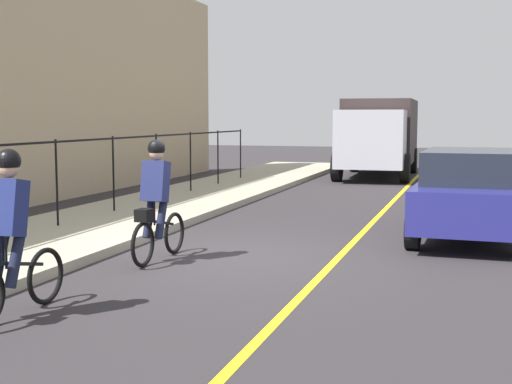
{
  "coord_description": "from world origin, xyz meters",
  "views": [
    {
      "loc": [
        -10.18,
        -3.54,
        2.16
      ],
      "look_at": [
        0.1,
        -0.34,
        1.0
      ],
      "focal_mm": 49.13,
      "sensor_mm": 36.0,
      "label": 1
    }
  ],
  "objects_px": {
    "cyclist_lead": "(156,201)",
    "box_truck_background": "(379,134)",
    "cyclist_follow": "(10,235)",
    "patrol_sedan": "(472,192)"
  },
  "relations": [
    {
      "from": "cyclist_lead",
      "to": "box_truck_background",
      "type": "height_order",
      "value": "box_truck_background"
    },
    {
      "from": "box_truck_background",
      "to": "cyclist_follow",
      "type": "bearing_deg",
      "value": -5.63
    },
    {
      "from": "cyclist_lead",
      "to": "cyclist_follow",
      "type": "height_order",
      "value": "same"
    },
    {
      "from": "cyclist_lead",
      "to": "box_truck_background",
      "type": "bearing_deg",
      "value": -2.71
    },
    {
      "from": "cyclist_follow",
      "to": "box_truck_background",
      "type": "xyz_separation_m",
      "value": [
        19.4,
        -1.38,
        0.64
      ]
    },
    {
      "from": "cyclist_lead",
      "to": "cyclist_follow",
      "type": "distance_m",
      "value": 3.2
    },
    {
      "from": "cyclist_lead",
      "to": "box_truck_background",
      "type": "relative_size",
      "value": 0.27
    },
    {
      "from": "cyclist_lead",
      "to": "cyclist_follow",
      "type": "bearing_deg",
      "value": 177.96
    },
    {
      "from": "patrol_sedan",
      "to": "box_truck_background",
      "type": "height_order",
      "value": "box_truck_background"
    },
    {
      "from": "cyclist_lead",
      "to": "cyclist_follow",
      "type": "xyz_separation_m",
      "value": [
        -3.2,
        0.2,
        0.0
      ]
    }
  ]
}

